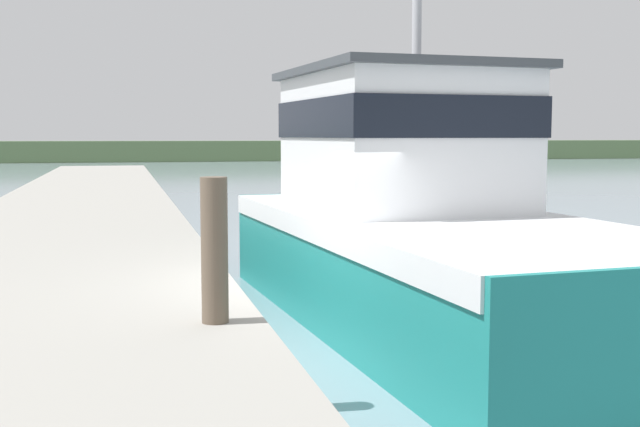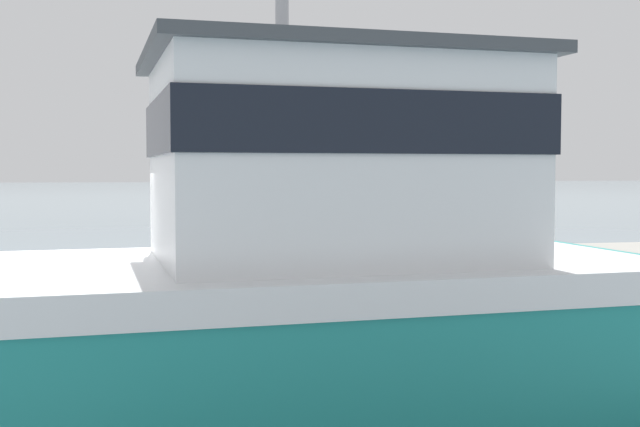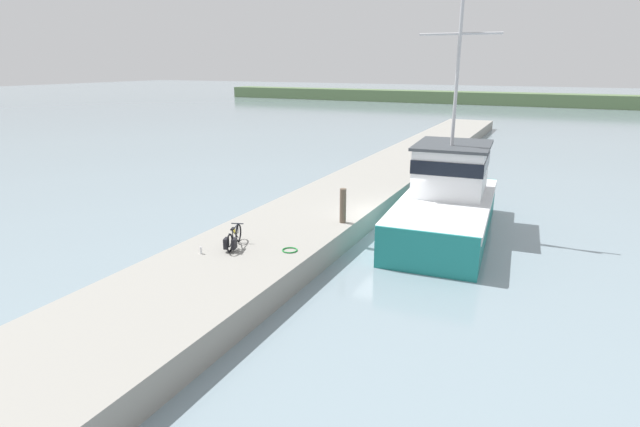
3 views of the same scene
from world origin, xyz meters
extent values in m
plane|color=gray|center=(0.00, 0.00, 0.00)|extent=(320.00, 320.00, 0.00)
cube|color=gray|center=(-3.36, 0.00, 0.46)|extent=(4.77, 80.00, 0.93)
cube|color=teal|center=(1.99, 1.26, 0.79)|extent=(4.24, 9.63, 1.59)
cube|color=silver|center=(1.99, 1.26, 1.43)|extent=(4.30, 9.45, 0.32)
cube|color=silver|center=(1.90, 2.43, 2.61)|extent=(3.12, 3.79, 2.05)
cube|color=black|center=(1.90, 2.43, 2.97)|extent=(3.18, 3.86, 0.57)
cube|color=#3D4247|center=(1.90, 2.43, 3.70)|extent=(3.37, 4.09, 0.12)
camera|label=1|loc=(-2.31, -9.35, 2.72)|focal=45.00mm
camera|label=2|loc=(10.22, 0.54, 2.54)|focal=45.00mm
camera|label=3|loc=(6.01, -19.43, 7.07)|focal=28.00mm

